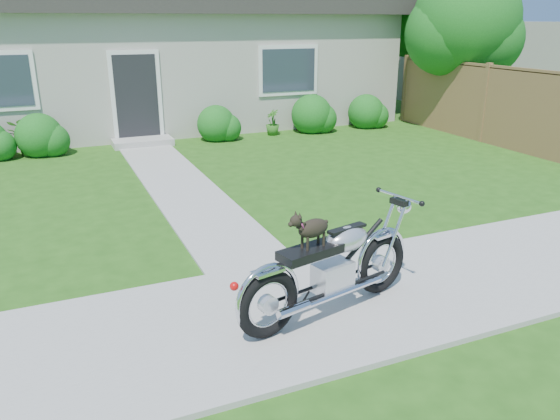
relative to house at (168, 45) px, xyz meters
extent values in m
plane|color=#235114|center=(0.00, -11.99, -2.16)|extent=(80.00, 80.00, 0.00)
cube|color=#9E9B93|center=(0.00, -11.99, -2.14)|extent=(24.00, 2.20, 0.04)
cube|color=#9E9B93|center=(-1.50, -6.99, -2.14)|extent=(1.20, 8.00, 0.03)
cube|color=beige|center=(0.00, 0.01, -0.66)|extent=(12.00, 6.00, 3.00)
cube|color=black|center=(-1.50, -3.02, -1.11)|extent=(1.00, 0.06, 2.10)
cube|color=#9E9B93|center=(-1.50, -3.37, -2.08)|extent=(1.40, 0.70, 0.16)
cube|color=#2D3847|center=(2.50, -3.02, -0.56)|extent=(1.70, 0.05, 1.30)
cube|color=olive|center=(6.30, -6.24, -1.26)|extent=(0.08, 6.50, 1.80)
cube|color=olive|center=(6.30, -2.99, -1.21)|extent=(0.12, 0.12, 1.90)
cube|color=olive|center=(6.30, -6.24, -1.21)|extent=(0.12, 0.12, 1.90)
cube|color=olive|center=(6.30, -6.24, -0.34)|extent=(0.08, 6.50, 0.08)
cylinder|color=#3D2B1C|center=(6.85, -4.64, -1.01)|extent=(0.28, 0.28, 2.30)
sphere|color=#195E19|center=(6.85, -4.64, 0.70)|extent=(2.76, 2.76, 2.76)
sphere|color=#195E19|center=(7.25, -4.94, 0.24)|extent=(2.03, 2.03, 2.03)
cylinder|color=#3D2B1C|center=(7.54, -1.85, -0.75)|extent=(0.28, 0.28, 2.82)
sphere|color=#195E19|center=(7.94, -2.15, 0.78)|extent=(2.48, 2.48, 2.48)
sphere|color=#195E19|center=(-3.75, -3.49, -1.73)|extent=(1.01, 1.01, 1.01)
sphere|color=#195E19|center=(2.98, -3.49, -1.69)|extent=(1.09, 1.09, 1.09)
sphere|color=#195E19|center=(0.32, -3.49, -1.75)|extent=(0.95, 0.95, 0.95)
sphere|color=#195E19|center=(4.67, -3.49, -1.73)|extent=(1.00, 1.00, 1.00)
imported|color=#275B18|center=(-4.02, -3.44, -1.77)|extent=(0.87, 0.83, 0.77)
imported|color=#2B651C|center=(1.86, -3.44, -1.83)|extent=(0.40, 0.40, 0.66)
torus|color=black|center=(-0.46, -12.06, -1.78)|extent=(0.68, 0.26, 0.67)
torus|color=black|center=(-1.92, -12.40, -1.78)|extent=(0.68, 0.26, 0.67)
cube|color=silver|center=(-1.14, -12.22, -1.73)|extent=(0.44, 0.33, 0.30)
ellipsoid|color=silver|center=(-0.98, -12.18, -1.36)|extent=(0.56, 0.40, 0.26)
cube|color=black|center=(-1.43, -12.29, -1.38)|extent=(0.69, 0.40, 0.09)
cube|color=silver|center=(-0.46, -12.06, -1.44)|extent=(0.32, 0.21, 0.03)
cube|color=silver|center=(-1.92, -12.40, -1.44)|extent=(0.32, 0.21, 0.03)
cylinder|color=silver|center=(-0.25, -12.00, -1.06)|extent=(0.17, 0.59, 0.03)
sphere|color=silver|center=(-0.17, -11.99, -1.18)|extent=(0.20, 0.20, 0.17)
cylinder|color=silver|center=(-1.11, -12.34, -1.86)|extent=(1.08, 0.31, 0.06)
ellipsoid|color=black|center=(-1.41, -12.28, -1.15)|extent=(0.37, 0.23, 0.18)
sphere|color=black|center=(-1.61, -12.33, -1.03)|extent=(0.13, 0.13, 0.11)
cylinder|color=black|center=(-1.51, -12.26, -1.27)|extent=(0.03, 0.03, 0.14)
cylinder|color=black|center=(-1.49, -12.34, -1.27)|extent=(0.03, 0.03, 0.14)
cylinder|color=black|center=(-1.32, -12.22, -1.27)|extent=(0.03, 0.03, 0.14)
cylinder|color=black|center=(-1.30, -12.30, -1.27)|extent=(0.03, 0.03, 0.14)
torus|color=#B12F6D|center=(-1.56, -12.32, -1.08)|extent=(0.07, 0.10, 0.09)
camera|label=1|loc=(-3.59, -16.55, 0.71)|focal=35.00mm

